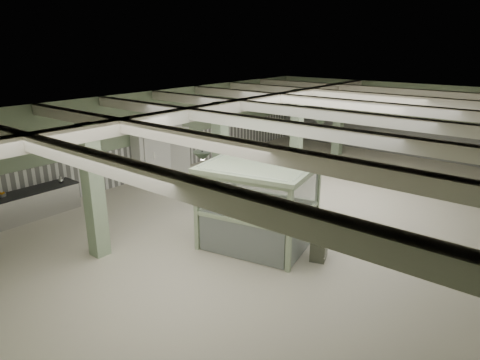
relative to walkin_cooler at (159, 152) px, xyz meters
The scene contains 26 objects.
floor 6.72m from the walkin_cooler, ahead, with size 20.00×20.00×0.00m, color beige.
ceiling 7.09m from the walkin_cooler, ahead, with size 14.00×20.00×0.02m, color white.
wall_back 12.25m from the walkin_cooler, 57.21° to the left, with size 14.00×0.02×3.60m, color #9CB28E.
wall_left 0.86m from the walkin_cooler, 142.95° to the left, with size 0.02×20.00×3.60m, color #9CB28E.
wainscot_left 0.56m from the walkin_cooler, 141.04° to the left, with size 0.05×19.90×1.50m, color silver.
wainscot_back 12.22m from the walkin_cooler, 57.15° to the left, with size 13.90×0.05×1.50m, color silver.
girder 4.73m from the walkin_cooler, ahead, with size 0.45×19.90×0.40m, color beige.
beam_a 10.07m from the walkin_cooler, 47.45° to the right, with size 13.90×0.35×0.32m, color beige.
beam_b 8.46m from the walkin_cooler, 35.45° to the right, with size 13.90×0.35×0.32m, color beige.
beam_c 7.37m from the walkin_cooler, 18.50° to the right, with size 13.90×0.35×0.32m, color beige.
beam_d 7.03m from the walkin_cooler, ahead, with size 13.90×0.35×0.32m, color beige.
beam_e 7.56m from the walkin_cooler, 22.80° to the left, with size 13.90×0.35×0.32m, color beige.
beam_f 8.79m from the walkin_cooler, 38.58° to the left, with size 13.90×0.35×0.32m, color beige.
beam_g 10.49m from the walkin_cooler, 49.60° to the left, with size 13.90×0.35×0.32m, color beige.
column_a 7.09m from the walkin_cooler, 54.19° to the right, with size 0.42×0.42×3.60m, color #90A887.
column_b 4.25m from the walkin_cooler, ahead, with size 0.42×0.42×3.60m, color #90A887.
column_c 5.99m from the walkin_cooler, 46.09° to the left, with size 0.42×0.42×3.60m, color #90A887.
column_d 9.28m from the walkin_cooler, 63.54° to the left, with size 0.42×0.42×3.60m, color #90A887.
pendant_front 8.77m from the walkin_cooler, 33.50° to the right, with size 0.44×0.44×0.22m, color #334231.
pendant_mid 7.43m from the walkin_cooler, ahead, with size 0.44×0.44×0.22m, color #334231.
pendant_back 9.39m from the walkin_cooler, 39.07° to the left, with size 0.44×0.44×0.22m, color #334231.
pitcher_near 4.54m from the walkin_cooler, 87.41° to the right, with size 0.18×0.20×0.26m, color #B7B7BB, non-canonical shape.
orange_bowl 6.37m from the walkin_cooler, 90.27° to the right, with size 0.22×0.22×0.08m, color #B2B2B7.
walkin_cooler is the anchor object (origin of this frame).
guard_booth 7.51m from the walkin_cooler, 19.18° to the right, with size 3.38×3.03×2.39m.
filing_cabinet 9.17m from the walkin_cooler, 13.90° to the right, with size 0.39×0.56×1.21m, color #55584A.
Camera 1 is at (7.06, -11.77, 5.54)m, focal length 32.00 mm.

